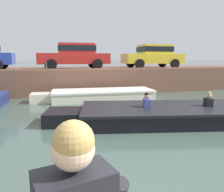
# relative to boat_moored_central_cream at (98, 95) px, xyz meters

# --- Properties ---
(ground_plane) EXTENTS (400.00, 400.00, 0.00)m
(ground_plane) POSITION_rel_boat_moored_central_cream_xyz_m (-0.96, -3.92, -0.25)
(ground_plane) COLOR #42564C
(far_quay_wall) EXTENTS (60.00, 6.00, 1.45)m
(far_quay_wall) POSITION_rel_boat_moored_central_cream_xyz_m (-0.96, 4.40, 0.47)
(far_quay_wall) COLOR brown
(far_quay_wall) RESTS_ON ground
(far_wall_coping) EXTENTS (60.00, 0.24, 0.08)m
(far_wall_coping) POSITION_rel_boat_moored_central_cream_xyz_m (-0.96, 1.52, 1.24)
(far_wall_coping) COLOR brown
(far_wall_coping) RESTS_ON far_quay_wall
(boat_moored_central_cream) EXTENTS (6.11, 2.01, 0.51)m
(boat_moored_central_cream) POSITION_rel_boat_moored_central_cream_xyz_m (0.00, 0.00, 0.00)
(boat_moored_central_cream) COLOR silver
(boat_moored_central_cream) RESTS_ON ground
(motorboat_passing) EXTENTS (7.39, 3.43, 1.00)m
(motorboat_passing) POSITION_rel_boat_moored_central_cream_xyz_m (1.36, -4.37, 0.01)
(motorboat_passing) COLOR black
(motorboat_passing) RESTS_ON ground
(car_left_inner_red) EXTENTS (4.30, 1.90, 1.54)m
(car_left_inner_red) POSITION_rel_boat_moored_central_cream_xyz_m (-0.84, 3.07, 2.04)
(car_left_inner_red) COLOR #B2231E
(car_left_inner_red) RESTS_ON far_quay_wall
(car_centre_yellow) EXTENTS (3.99, 2.03, 1.54)m
(car_centre_yellow) POSITION_rel_boat_moored_central_cream_xyz_m (4.42, 3.07, 2.04)
(car_centre_yellow) COLOR yellow
(car_centre_yellow) RESTS_ON far_quay_wall
(mooring_bollard_mid) EXTENTS (0.15, 0.15, 0.45)m
(mooring_bollard_mid) POSITION_rel_boat_moored_central_cream_xyz_m (-2.54, 1.65, 1.44)
(mooring_bollard_mid) COLOR #2D2B28
(mooring_bollard_mid) RESTS_ON far_quay_wall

